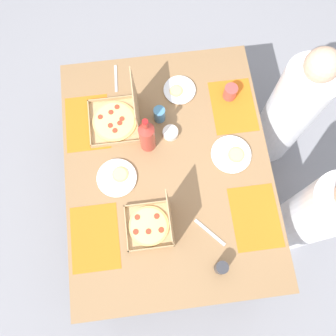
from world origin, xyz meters
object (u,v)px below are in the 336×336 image
(plate_near_right, at_px, (117,178))
(plate_far_left, at_px, (232,154))
(pizza_box_edge_far, at_px, (153,224))
(soda_bottle, at_px, (147,136))
(condiment_bowl, at_px, (170,133))
(cup_clear_right, at_px, (159,114))
(cup_red, at_px, (221,268))
(diner_right_seat, at_px, (312,215))
(pizza_box_corner_right, at_px, (119,118))
(diner_left_seat, at_px, (288,113))
(cup_clear_left, at_px, (230,92))
(plate_far_right, at_px, (179,90))

(plate_near_right, bearing_deg, plate_far_left, 94.77)
(pizza_box_edge_far, xyz_separation_m, soda_bottle, (-0.48, 0.02, 0.09))
(pizza_box_edge_far, height_order, condiment_bowl, pizza_box_edge_far)
(soda_bottle, bearing_deg, cup_clear_right, 151.69)
(cup_clear_right, bearing_deg, cup_red, 13.31)
(plate_far_left, height_order, soda_bottle, soda_bottle)
(plate_near_right, relative_size, diner_right_seat, 0.20)
(condiment_bowl, bearing_deg, pizza_box_corner_right, -112.51)
(pizza_box_corner_right, xyz_separation_m, diner_right_seat, (0.67, 1.10, -0.28))
(diner_right_seat, bearing_deg, diner_left_seat, 180.00)
(pizza_box_edge_far, height_order, cup_clear_left, pizza_box_edge_far)
(plate_far_left, relative_size, soda_bottle, 0.73)
(cup_red, bearing_deg, diner_left_seat, 145.12)
(pizza_box_edge_far, relative_size, plate_near_right, 1.25)
(cup_red, xyz_separation_m, condiment_bowl, (-0.80, -0.16, -0.03))
(pizza_box_edge_far, relative_size, soda_bottle, 0.89)
(plate_far_right, height_order, diner_left_seat, diner_left_seat)
(cup_clear_left, bearing_deg, plate_near_right, -58.92)
(cup_red, distance_m, cup_clear_right, 0.93)
(pizza_box_corner_right, height_order, plate_far_right, pizza_box_corner_right)
(diner_left_seat, bearing_deg, cup_red, -34.88)
(cup_red, bearing_deg, condiment_bowl, -168.40)
(plate_near_right, bearing_deg, cup_clear_left, 121.08)
(cup_red, distance_m, cup_clear_left, 1.03)
(cup_clear_left, relative_size, diner_left_seat, 0.08)
(cup_clear_right, bearing_deg, pizza_box_corner_right, -92.13)
(diner_right_seat, bearing_deg, plate_near_right, -105.59)
(soda_bottle, xyz_separation_m, cup_clear_left, (-0.26, 0.53, -0.08))
(plate_far_left, height_order, diner_right_seat, diner_right_seat)
(pizza_box_corner_right, distance_m, cup_red, 1.02)
(pizza_box_corner_right, distance_m, cup_clear_left, 0.69)
(diner_right_seat, bearing_deg, pizza_box_corner_right, -121.37)
(plate_near_right, height_order, soda_bottle, soda_bottle)
(soda_bottle, bearing_deg, diner_right_seat, 62.16)
(plate_far_left, bearing_deg, diner_right_seat, 51.71)
(soda_bottle, bearing_deg, plate_far_left, 75.16)
(plate_near_right, height_order, cup_red, cup_red)
(cup_clear_left, distance_m, condiment_bowl, 0.44)
(cup_red, distance_m, diner_left_seat, 1.16)
(pizza_box_corner_right, relative_size, diner_right_seat, 0.29)
(diner_right_seat, bearing_deg, cup_red, -69.43)
(pizza_box_edge_far, height_order, diner_right_seat, diner_right_seat)
(plate_near_right, distance_m, diner_left_seat, 1.23)
(diner_left_seat, bearing_deg, plate_near_right, -72.25)
(pizza_box_corner_right, height_order, condiment_bowl, pizza_box_corner_right)
(cup_red, bearing_deg, plate_near_right, -138.52)
(plate_far_right, bearing_deg, plate_far_left, 28.31)
(cup_clear_left, height_order, diner_left_seat, diner_left_seat)
(plate_far_right, bearing_deg, pizza_box_corner_right, -67.02)
(diner_left_seat, bearing_deg, diner_right_seat, 0.00)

